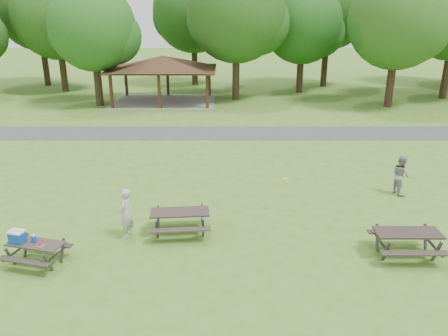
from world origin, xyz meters
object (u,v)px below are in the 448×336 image
(picnic_table_middle, at_px, (180,217))
(frisbee_catcher, at_px, (401,175))
(frisbee_thrower, at_px, (126,213))
(picnic_table_near, at_px, (30,244))

(picnic_table_middle, relative_size, frisbee_catcher, 1.28)
(frisbee_thrower, bearing_deg, picnic_table_middle, 110.31)
(picnic_table_middle, height_order, frisbee_catcher, frisbee_catcher)
(frisbee_thrower, xyz_separation_m, frisbee_catcher, (10.52, 3.71, -0.05))
(picnic_table_near, xyz_separation_m, frisbee_catcher, (13.05, 5.35, 0.16))
(picnic_table_near, bearing_deg, frisbee_catcher, 22.28)
(picnic_table_middle, distance_m, frisbee_thrower, 1.80)
(frisbee_catcher, bearing_deg, frisbee_thrower, 98.32)
(picnic_table_middle, bearing_deg, picnic_table_near, -156.33)
(picnic_table_near, xyz_separation_m, picnic_table_middle, (4.29, 1.88, -0.03))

